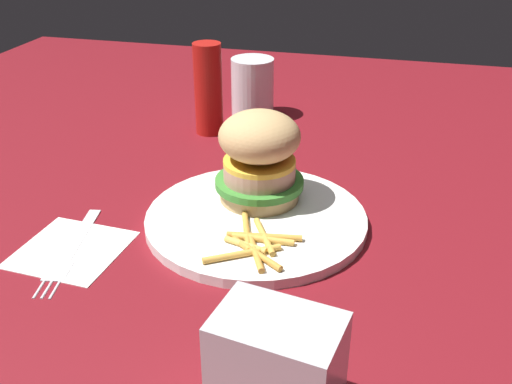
# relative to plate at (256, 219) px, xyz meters

# --- Properties ---
(ground_plane) EXTENTS (1.60, 1.60, 0.00)m
(ground_plane) POSITION_rel_plate_xyz_m (0.02, -0.02, -0.01)
(ground_plane) COLOR maroon
(plate) EXTENTS (0.26, 0.26, 0.01)m
(plate) POSITION_rel_plate_xyz_m (0.00, 0.00, 0.00)
(plate) COLOR white
(plate) RESTS_ON ground_plane
(sandwich) EXTENTS (0.11, 0.11, 0.11)m
(sandwich) POSITION_rel_plate_xyz_m (-0.01, 0.04, 0.06)
(sandwich) COLOR tan
(sandwich) RESTS_ON plate
(fries_pile) EXTENTS (0.10, 0.11, 0.01)m
(fries_pile) POSITION_rel_plate_xyz_m (0.02, -0.07, 0.01)
(fries_pile) COLOR #E5B251
(fries_pile) RESTS_ON plate
(napkin) EXTENTS (0.12, 0.12, 0.00)m
(napkin) POSITION_rel_plate_xyz_m (-0.18, -0.11, -0.01)
(napkin) COLOR white
(napkin) RESTS_ON ground_plane
(fork) EXTENTS (0.05, 0.17, 0.00)m
(fork) POSITION_rel_plate_xyz_m (-0.18, -0.11, -0.00)
(fork) COLOR silver
(fork) RESTS_ON napkin
(drink_glass) EXTENTS (0.07, 0.07, 0.10)m
(drink_glass) POSITION_rel_plate_xyz_m (-0.10, 0.35, 0.04)
(drink_glass) COLOR silver
(drink_glass) RESTS_ON ground_plane
(napkin_dispenser) EXTENTS (0.10, 0.07, 0.09)m
(napkin_dispenser) POSITION_rel_plate_xyz_m (0.09, -0.27, 0.04)
(napkin_dispenser) COLOR #B7BABF
(napkin_dispenser) RESTS_ON ground_plane
(ketchup_bottle) EXTENTS (0.04, 0.04, 0.14)m
(ketchup_bottle) POSITION_rel_plate_xyz_m (-0.14, 0.26, 0.07)
(ketchup_bottle) COLOR #B21914
(ketchup_bottle) RESTS_ON ground_plane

